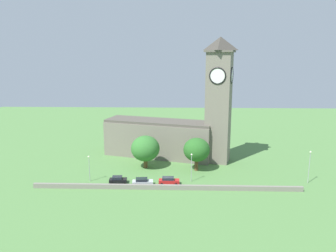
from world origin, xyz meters
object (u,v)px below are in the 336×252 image
object	(u,v)px
streetlamp_west_end	(89,164)
streetlamp_west_mid	(191,163)
streetlamp_central	(310,162)
tree_by_tower	(145,149)
car_silver	(142,182)
tree_churchyard	(197,150)
church	(177,127)
car_black	(118,180)
car_red	(169,181)

from	to	relation	value
streetlamp_west_end	streetlamp_west_mid	size ratio (longest dim) A/B	0.92
streetlamp_central	tree_by_tower	world-z (taller)	tree_by_tower
streetlamp_west_end	streetlamp_west_mid	distance (m)	23.90
streetlamp_west_end	tree_by_tower	distance (m)	15.77
car_silver	streetlamp_west_end	bearing A→B (deg)	171.03
streetlamp_west_end	tree_churchyard	size ratio (longest dim) A/B	0.73
streetlamp_west_end	tree_by_tower	size ratio (longest dim) A/B	0.72
tree_by_tower	car_silver	bearing A→B (deg)	-87.69
streetlamp_west_mid	tree_by_tower	size ratio (longest dim) A/B	0.79
church	tree_churchyard	size ratio (longest dim) A/B	4.36
car_black	streetlamp_central	world-z (taller)	streetlamp_central
streetlamp_central	tree_churchyard	distance (m)	26.70
car_silver	tree_churchyard	size ratio (longest dim) A/B	0.56
tree_churchyard	car_silver	bearing A→B (deg)	-140.84
car_black	car_silver	size ratio (longest dim) A/B	0.86
tree_by_tower	tree_churchyard	distance (m)	13.37
car_silver	streetlamp_west_end	distance (m)	13.26
church	car_black	xyz separation A→B (m)	(-13.48, -20.51, -8.23)
car_silver	church	bearing A→B (deg)	70.58
streetlamp_west_mid	tree_by_tower	xyz separation A→B (m)	(-11.71, 9.28, 0.69)
car_red	streetlamp_west_end	distance (m)	19.00
car_red	car_black	bearing A→B (deg)	178.12
car_silver	tree_by_tower	world-z (taller)	tree_by_tower
streetlamp_west_end	tree_by_tower	bearing A→B (deg)	39.31
streetlamp_west_end	car_black	bearing A→B (deg)	-7.27
car_black	car_silver	xyz separation A→B (m)	(5.85, -1.13, 0.03)
streetlamp_west_end	streetlamp_central	distance (m)	51.03
streetlamp_west_mid	streetlamp_west_end	bearing A→B (deg)	-178.35
car_black	car_red	distance (m)	11.86
streetlamp_central	tree_churchyard	world-z (taller)	tree_churchyard
church	tree_churchyard	world-z (taller)	church
church	streetlamp_west_mid	bearing A→B (deg)	-79.24
church	car_black	distance (m)	25.89
car_black	streetlamp_west_end	distance (m)	7.67
streetlamp_west_mid	tree_by_tower	distance (m)	14.96
car_red	streetlamp_west_end	xyz separation A→B (m)	(-18.66, 1.26, 3.37)
streetlamp_west_end	tree_churchyard	world-z (taller)	tree_churchyard
streetlamp_west_mid	tree_churchyard	xyz separation A→B (m)	(1.57, 7.74, 0.93)
car_silver	streetlamp_west_end	size ratio (longest dim) A/B	0.77
church	car_silver	xyz separation A→B (m)	(-7.63, -21.64, -8.21)
tree_by_tower	streetlamp_west_mid	bearing A→B (deg)	-38.40
church	tree_by_tower	distance (m)	13.18
church	streetlamp_west_end	distance (m)	28.64
car_silver	tree_churchyard	world-z (taller)	tree_churchyard
car_black	car_red	bearing A→B (deg)	-1.88
church	streetlamp_central	bearing A→B (deg)	-31.60
church	streetlamp_west_mid	size ratio (longest dim) A/B	5.47
church	tree_by_tower	bearing A→B (deg)	-129.99
tree_by_tower	tree_churchyard	bearing A→B (deg)	-6.64
streetlamp_west_end	tree_churchyard	bearing A→B (deg)	18.31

